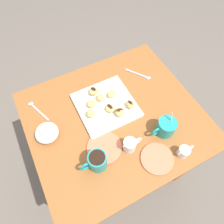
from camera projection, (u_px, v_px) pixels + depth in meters
name	position (u px, v px, depth m)	size (l,w,h in m)	color
ground_plane	(114.00, 160.00, 1.69)	(8.00, 8.00, 0.00)	#665B51
dining_table	(115.00, 130.00, 1.17)	(0.88, 0.79, 0.75)	#935628
pastry_plate_square	(106.00, 105.00, 1.07)	(0.30, 0.30, 0.02)	silver
coffee_mug_teal_left	(166.00, 127.00, 0.96)	(0.13, 0.09, 0.14)	teal
coffee_mug_teal_right	(97.00, 161.00, 0.87)	(0.12, 0.08, 0.10)	teal
cream_pitcher_white	(130.00, 145.00, 0.92)	(0.10, 0.06, 0.07)	silver
ice_cream_bowl	(47.00, 132.00, 0.96)	(0.11, 0.11, 0.08)	silver
chocolate_sauce_pitcher	(184.00, 151.00, 0.92)	(0.09, 0.05, 0.06)	silver
saucer_coral_left	(157.00, 159.00, 0.93)	(0.15, 0.15, 0.01)	#E5704C
saucer_coral_right	(104.00, 147.00, 0.95)	(0.17, 0.17, 0.01)	#E5704C
loose_spoon_near_saucer	(36.00, 109.00, 1.06)	(0.07, 0.15, 0.01)	silver
loose_spoon_by_plate	(141.00, 75.00, 1.18)	(0.10, 0.13, 0.01)	silver
beignet_0	(91.00, 104.00, 1.05)	(0.04, 0.05, 0.03)	#E5B260
beignet_1	(112.00, 94.00, 1.08)	(0.04, 0.06, 0.03)	#E5B260
beignet_2	(91.00, 113.00, 1.01)	(0.04, 0.05, 0.04)	#E5B260
beignet_3	(94.00, 91.00, 1.08)	(0.05, 0.05, 0.04)	#E5B260
chocolate_drizzle_3	(93.00, 89.00, 1.07)	(0.03, 0.02, 0.01)	black
beignet_4	(110.00, 108.00, 1.03)	(0.05, 0.05, 0.03)	#E5B260
chocolate_drizzle_4	(110.00, 106.00, 1.02)	(0.04, 0.02, 0.01)	black
beignet_5	(119.00, 111.00, 1.02)	(0.05, 0.05, 0.04)	#E5B260
chocolate_drizzle_5	(119.00, 109.00, 1.00)	(0.03, 0.02, 0.01)	black
beignet_6	(130.00, 104.00, 1.04)	(0.05, 0.04, 0.04)	#E5B260
chocolate_drizzle_6	(131.00, 102.00, 1.02)	(0.03, 0.01, 0.01)	black
beignet_7	(101.00, 97.00, 1.06)	(0.04, 0.04, 0.03)	#E5B260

